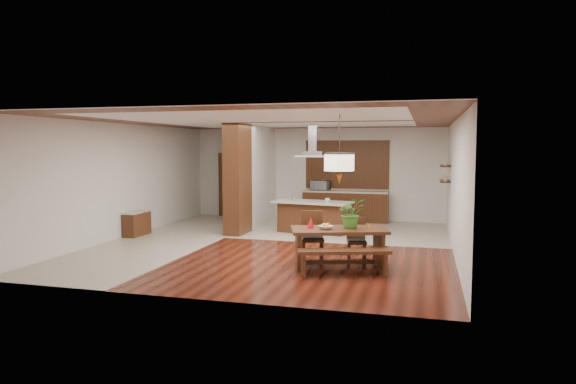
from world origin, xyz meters
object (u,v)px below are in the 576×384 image
(dining_table, at_px, (339,239))
(microwave, at_px, (320,185))
(pendant_lantern, at_px, (339,149))
(range_hood, at_px, (313,140))
(dining_bench, at_px, (344,263))
(hallway_console, at_px, (137,224))
(dining_chair_right, at_px, (357,239))
(kitchen_island, at_px, (313,217))
(island_cup, at_px, (328,200))
(dining_chair_left, at_px, (313,236))
(fruit_bowl, at_px, (326,227))
(foliage_plant, at_px, (351,213))

(dining_table, relative_size, microwave, 3.62)
(pendant_lantern, height_order, range_hood, same)
(dining_table, relative_size, dining_bench, 1.20)
(dining_table, bearing_deg, hallway_console, 159.74)
(microwave, bearing_deg, dining_chair_right, -59.52)
(kitchen_island, distance_m, island_cup, 0.64)
(dining_chair_left, relative_size, pendant_lantern, 0.76)
(hallway_console, relative_size, dining_chair_left, 0.88)
(fruit_bowl, distance_m, kitchen_island, 4.04)
(fruit_bowl, height_order, microwave, microwave)
(range_hood, relative_size, microwave, 1.65)
(foliage_plant, relative_size, fruit_bowl, 2.14)
(hallway_console, height_order, island_cup, island_cup)
(hallway_console, height_order, dining_bench, hallway_console)
(dining_table, distance_m, microwave, 6.31)
(hallway_console, relative_size, dining_chair_right, 1.02)
(dining_table, bearing_deg, fruit_bowl, -146.26)
(hallway_console, xyz_separation_m, foliage_plant, (5.84, -1.95, 0.72))
(kitchen_island, height_order, island_cup, island_cup)
(kitchen_island, bearing_deg, dining_table, -61.82)
(dining_chair_right, distance_m, range_hood, 4.00)
(pendant_lantern, height_order, foliage_plant, pendant_lantern)
(dining_chair_left, relative_size, microwave, 1.83)
(hallway_console, bearing_deg, dining_chair_right, -13.54)
(dining_chair_right, bearing_deg, kitchen_island, 104.00)
(pendant_lantern, bearing_deg, dining_bench, -72.00)
(kitchen_island, bearing_deg, fruit_bowl, -65.55)
(dining_table, relative_size, island_cup, 15.37)
(dining_chair_left, height_order, range_hood, range_hood)
(dining_chair_left, distance_m, microwave, 5.82)
(dining_table, height_order, dining_bench, dining_table)
(dining_chair_left, bearing_deg, dining_chair_right, 1.06)
(pendant_lantern, bearing_deg, hallway_console, 159.74)
(hallway_console, height_order, dining_chair_right, dining_chair_right)
(dining_bench, distance_m, pendant_lantern, 2.11)
(hallway_console, xyz_separation_m, dining_chair_left, (5.03, -1.69, 0.19))
(hallway_console, bearing_deg, island_cup, 17.99)
(dining_bench, xyz_separation_m, dining_chair_left, (-0.79, 1.00, 0.27))
(dining_bench, height_order, microwave, microwave)
(island_cup, bearing_deg, dining_chair_right, -68.50)
(dining_chair_right, xyz_separation_m, island_cup, (-1.16, 2.95, 0.47))
(foliage_plant, bearing_deg, hallway_console, 161.54)
(island_cup, bearing_deg, range_hood, 164.15)
(dining_chair_right, distance_m, foliage_plant, 0.80)
(dining_chair_left, bearing_deg, kitchen_island, 85.32)
(dining_bench, height_order, kitchen_island, kitchen_island)
(dining_bench, xyz_separation_m, foliage_plant, (0.02, 0.74, 0.80))
(fruit_bowl, relative_size, island_cup, 2.08)
(kitchen_island, distance_m, range_hood, 2.03)
(dining_chair_left, xyz_separation_m, fruit_bowl, (0.37, -0.53, 0.28))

